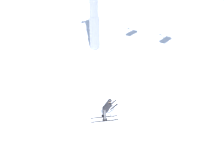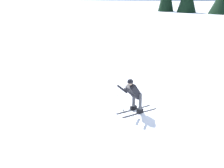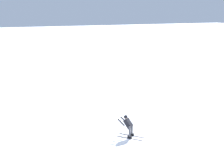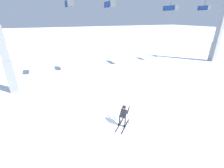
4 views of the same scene
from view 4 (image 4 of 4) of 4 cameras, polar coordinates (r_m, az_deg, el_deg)
ground_plane at (r=10.81m, az=-1.63°, el=-17.36°), size 260.00×260.00×0.00m
skier_carving_main at (r=10.91m, az=4.34°, el=-11.32°), size 1.68×1.64×1.62m
lift_tower_near at (r=17.77m, az=-35.71°, el=10.37°), size 0.70×2.30×10.37m
lift_tower_far at (r=32.11m, az=34.99°, el=14.52°), size 0.92×2.44×10.37m
chairlift_seat_nearest at (r=17.45m, az=-16.16°, el=27.22°), size 0.61×1.80×2.20m
chairlift_seat_second at (r=18.65m, az=-1.16°, el=27.87°), size 0.61×1.88×2.15m
chairlift_seat_middle at (r=23.35m, az=20.99°, el=25.22°), size 0.61×2.20×2.32m
chairlift_seat_fourth at (r=28.00m, az=31.25°, el=23.38°), size 0.61×1.71×2.18m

